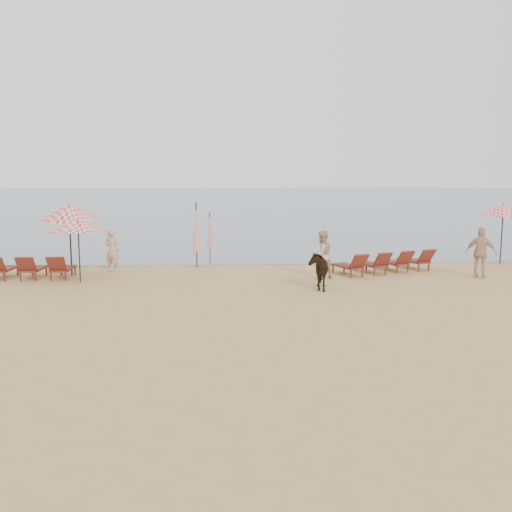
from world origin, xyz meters
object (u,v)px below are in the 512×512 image
(umbrella_open_left_a, at_px, (78,225))
(beachgoer_right_a, at_px, (322,255))
(lounger_cluster_right, at_px, (385,262))
(beachgoer_left, at_px, (112,250))
(umbrella_closed_right, at_px, (210,231))
(lounger_cluster_left, at_px, (16,268))
(beachgoer_right_b, at_px, (481,253))
(umbrella_closed_left, at_px, (196,228))
(cow, at_px, (318,270))
(umbrella_open_right, at_px, (503,210))
(umbrella_open_left_b, at_px, (69,211))

(umbrella_open_left_a, bearing_deg, beachgoer_right_a, -20.36)
(lounger_cluster_right, relative_size, beachgoer_left, 2.44)
(umbrella_open_left_a, xyz_separation_m, beachgoer_left, (0.76, 2.03, -1.17))
(umbrella_closed_right, height_order, beachgoer_right_a, umbrella_closed_right)
(umbrella_closed_right, height_order, beachgoer_left, umbrella_closed_right)
(lounger_cluster_left, bearing_deg, beachgoer_right_b, -0.96)
(umbrella_closed_left, bearing_deg, umbrella_closed_right, 73.94)
(beachgoer_right_b, bearing_deg, cow, 50.60)
(lounger_cluster_right, relative_size, umbrella_open_right, 1.63)
(umbrella_open_left_a, xyz_separation_m, umbrella_open_left_b, (-0.64, 1.38, 0.38))
(cow, bearing_deg, beachgoer_right_b, 20.65)
(lounger_cluster_left, xyz_separation_m, lounger_cluster_right, (13.64, 0.49, -0.00))
(umbrella_closed_right, relative_size, beachgoer_left, 1.26)
(lounger_cluster_right, xyz_separation_m, beachgoer_left, (-10.47, 0.85, 0.42))
(cow, xyz_separation_m, beachgoer_left, (-7.34, 3.77, 0.20))
(lounger_cluster_right, height_order, umbrella_open_left_a, umbrella_open_left_a)
(beachgoer_left, bearing_deg, umbrella_closed_right, -122.74)
(umbrella_open_left_b, xyz_separation_m, beachgoer_left, (1.40, 0.65, -1.55))
(umbrella_closed_left, bearing_deg, cow, -48.66)
(lounger_cluster_right, bearing_deg, umbrella_closed_right, 130.51)
(lounger_cluster_right, height_order, beachgoer_right_a, beachgoer_right_a)
(lounger_cluster_left, xyz_separation_m, beachgoer_right_b, (16.81, -0.76, 0.50))
(umbrella_open_left_b, relative_size, umbrella_open_right, 1.10)
(umbrella_open_left_a, height_order, umbrella_open_left_b, umbrella_open_left_b)
(beachgoer_left, bearing_deg, lounger_cluster_right, -163.27)
(umbrella_open_left_b, xyz_separation_m, beachgoer_right_b, (15.03, -1.45, -1.47))
(umbrella_closed_right, relative_size, beachgoer_right_a, 1.22)
(lounger_cluster_left, relative_size, beachgoer_right_b, 2.09)
(lounger_cluster_left, distance_m, umbrella_closed_left, 6.88)
(umbrella_closed_right, bearing_deg, beachgoer_left, -144.11)
(beachgoer_right_b, bearing_deg, lounger_cluster_left, 33.16)
(umbrella_open_right, bearing_deg, beachgoer_left, 166.71)
(beachgoer_left, xyz_separation_m, beachgoer_right_b, (13.64, -2.10, 0.08))
(umbrella_open_left_b, distance_m, umbrella_open_right, 17.48)
(umbrella_open_left_a, bearing_deg, umbrella_open_right, -10.32)
(lounger_cluster_left, bearing_deg, umbrella_closed_left, 21.25)
(lounger_cluster_right, distance_m, umbrella_open_left_b, 12.03)
(cow, xyz_separation_m, beachgoer_right_a, (0.46, 1.80, 0.23))
(umbrella_open_left_a, bearing_deg, umbrella_closed_right, 25.76)
(umbrella_open_left_b, relative_size, umbrella_closed_left, 1.05)
(umbrella_closed_left, relative_size, cow, 1.72)
(lounger_cluster_right, xyz_separation_m, umbrella_open_left_a, (-11.23, -1.18, 1.60))
(umbrella_open_left_a, height_order, umbrella_closed_right, umbrella_open_left_a)
(umbrella_open_right, relative_size, beachgoer_right_b, 1.37)
(umbrella_closed_left, bearing_deg, umbrella_open_left_b, -161.03)
(lounger_cluster_left, relative_size, umbrella_open_left_a, 1.73)
(beachgoer_left, bearing_deg, umbrella_open_right, -154.84)
(lounger_cluster_left, xyz_separation_m, umbrella_open_left_b, (1.78, 0.69, 1.97))
(umbrella_closed_left, height_order, beachgoer_left, umbrella_closed_left)
(umbrella_open_left_a, bearing_deg, beachgoer_left, 48.67)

